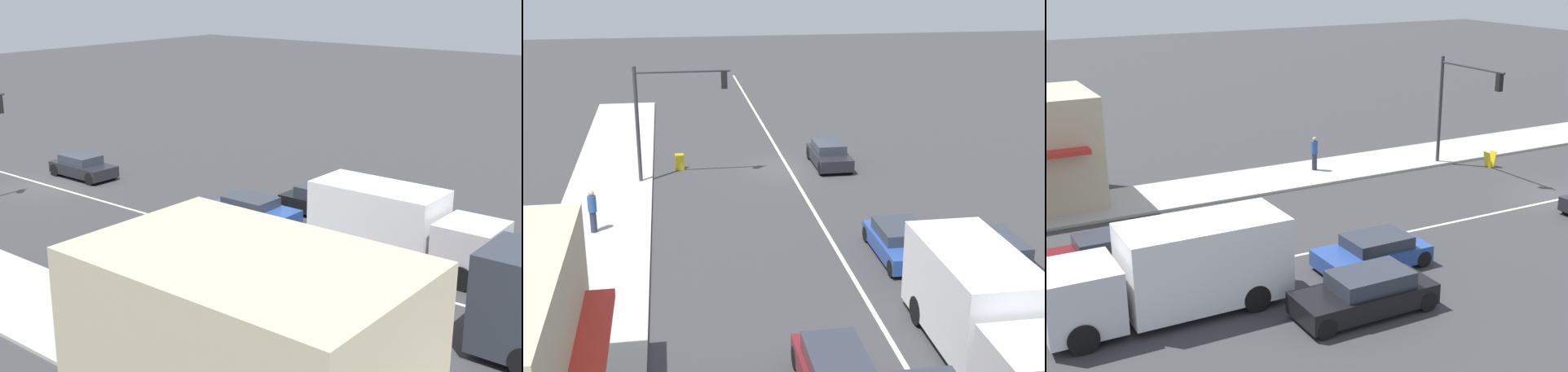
# 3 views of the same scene
# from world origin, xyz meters

# --- Properties ---
(ground_plane) EXTENTS (160.00, 160.00, 0.00)m
(ground_plane) POSITION_xyz_m (0.00, 18.00, 0.00)
(ground_plane) COLOR #38383A
(sidewalk_right) EXTENTS (4.00, 73.00, 0.12)m
(sidewalk_right) POSITION_xyz_m (9.00, 18.50, 0.06)
(sidewalk_right) COLOR #B2AFA8
(sidewalk_right) RESTS_ON ground
(lane_marking_center) EXTENTS (0.16, 60.00, 0.01)m
(lane_marking_center) POSITION_xyz_m (0.00, 0.00, 0.00)
(lane_marking_center) COLOR beige
(lane_marking_center) RESTS_ON ground
(building_corner_store) EXTENTS (5.51, 7.38, 4.90)m
(building_corner_store) POSITION_xyz_m (10.67, 22.43, 2.57)
(building_corner_store) COLOR #C6B793
(building_corner_store) RESTS_ON sidewalk_right
(delivery_truck) EXTENTS (2.44, 7.50, 2.87)m
(delivery_truck) POSITION_xyz_m (-2.20, 19.27, 1.47)
(delivery_truck) COLOR silver
(delivery_truck) RESTS_ON ground
(suv_black) EXTENTS (1.86, 4.50, 1.35)m
(suv_black) POSITION_xyz_m (-5.00, 14.20, 0.65)
(suv_black) COLOR black
(suv_black) RESTS_ON ground
(sedan_maroon) EXTENTS (1.74, 4.02, 1.28)m
(sedan_maroon) POSITION_xyz_m (2.20, 20.49, 0.62)
(sedan_maroon) COLOR maroon
(sedan_maroon) RESTS_ON ground
(sedan_dark) EXTENTS (1.74, 3.89, 1.26)m
(sedan_dark) POSITION_xyz_m (-2.20, -0.03, 0.61)
(sedan_dark) COLOR black
(sedan_dark) RESTS_ON ground
(coupe_blue) EXTENTS (1.90, 4.06, 1.17)m
(coupe_blue) POSITION_xyz_m (-2.20, 12.05, 0.57)
(coupe_blue) COLOR #284793
(coupe_blue) RESTS_ON ground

